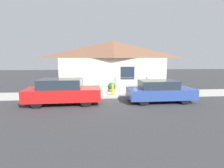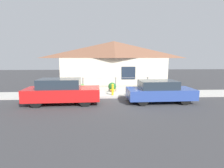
{
  "view_description": "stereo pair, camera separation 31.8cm",
  "coord_description": "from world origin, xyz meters",
  "px_view_note": "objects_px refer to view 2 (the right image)",
  "views": [
    {
      "loc": [
        -1.4,
        -10.97,
        2.55
      ],
      "look_at": [
        -0.37,
        0.3,
        0.9
      ],
      "focal_mm": 28.0,
      "sensor_mm": 36.0,
      "label": 1
    },
    {
      "loc": [
        -1.08,
        -11.0,
        2.55
      ],
      "look_at": [
        -0.37,
        0.3,
        0.9
      ],
      "focal_mm": 28.0,
      "sensor_mm": 36.0,
      "label": 2
    }
  ],
  "objects_px": {
    "potted_plant_by_fence": "(82,87)",
    "potted_plant_corner": "(139,89)",
    "fire_hydrant": "(113,89)",
    "car_right": "(159,91)",
    "potted_plant_near_hydrant": "(112,87)",
    "car_left": "(62,91)"
  },
  "relations": [
    {
      "from": "potted_plant_by_fence",
      "to": "potted_plant_corner",
      "type": "height_order",
      "value": "potted_plant_by_fence"
    },
    {
      "from": "fire_hydrant",
      "to": "potted_plant_corner",
      "type": "distance_m",
      "value": 2.07
    },
    {
      "from": "potted_plant_by_fence",
      "to": "car_right",
      "type": "bearing_deg",
      "value": -29.48
    },
    {
      "from": "fire_hydrant",
      "to": "potted_plant_by_fence",
      "type": "relative_size",
      "value": 1.3
    },
    {
      "from": "potted_plant_near_hydrant",
      "to": "fire_hydrant",
      "type": "bearing_deg",
      "value": -92.2
    },
    {
      "from": "car_right",
      "to": "fire_hydrant",
      "type": "height_order",
      "value": "car_right"
    },
    {
      "from": "car_left",
      "to": "fire_hydrant",
      "type": "bearing_deg",
      "value": 24.71
    },
    {
      "from": "potted_plant_near_hydrant",
      "to": "potted_plant_by_fence",
      "type": "relative_size",
      "value": 1.17
    },
    {
      "from": "fire_hydrant",
      "to": "potted_plant_near_hydrant",
      "type": "xyz_separation_m",
      "value": [
        0.05,
        1.2,
        -0.02
      ]
    },
    {
      "from": "potted_plant_near_hydrant",
      "to": "potted_plant_by_fence",
      "type": "bearing_deg",
      "value": 178.74
    },
    {
      "from": "car_right",
      "to": "potted_plant_near_hydrant",
      "type": "height_order",
      "value": "car_right"
    },
    {
      "from": "potted_plant_near_hydrant",
      "to": "car_left",
      "type": "bearing_deg",
      "value": -138.32
    },
    {
      "from": "potted_plant_corner",
      "to": "potted_plant_by_fence",
      "type": "bearing_deg",
      "value": 172.86
    },
    {
      "from": "fire_hydrant",
      "to": "car_left",
      "type": "bearing_deg",
      "value": -153.49
    },
    {
      "from": "fire_hydrant",
      "to": "potted_plant_by_fence",
      "type": "distance_m",
      "value": 2.49
    },
    {
      "from": "car_left",
      "to": "potted_plant_near_hydrant",
      "type": "height_order",
      "value": "car_left"
    },
    {
      "from": "car_left",
      "to": "car_right",
      "type": "xyz_separation_m",
      "value": [
        5.61,
        0.0,
        -0.07
      ]
    },
    {
      "from": "car_right",
      "to": "potted_plant_corner",
      "type": "height_order",
      "value": "car_right"
    },
    {
      "from": "potted_plant_by_fence",
      "to": "fire_hydrant",
      "type": "bearing_deg",
      "value": -30.03
    },
    {
      "from": "car_left",
      "to": "potted_plant_near_hydrant",
      "type": "xyz_separation_m",
      "value": [
        3.0,
        2.67,
        -0.2
      ]
    },
    {
      "from": "car_right",
      "to": "potted_plant_corner",
      "type": "relative_size",
      "value": 8.2
    },
    {
      "from": "car_right",
      "to": "potted_plant_near_hydrant",
      "type": "xyz_separation_m",
      "value": [
        -2.61,
        2.67,
        -0.13
      ]
    }
  ]
}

